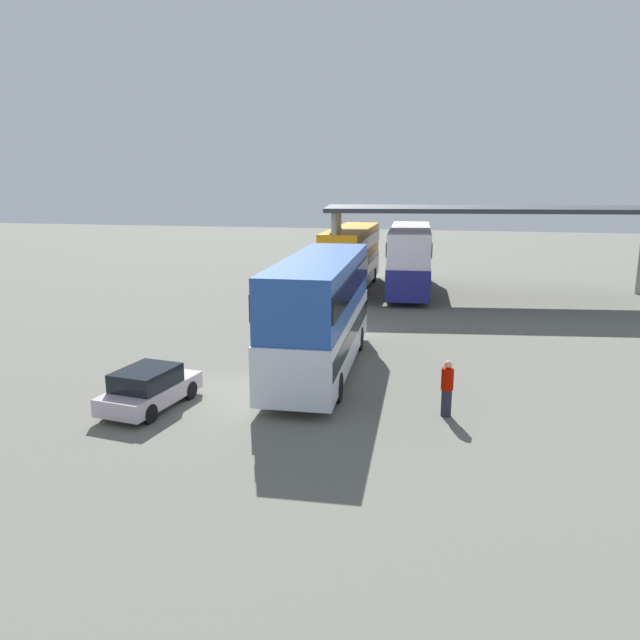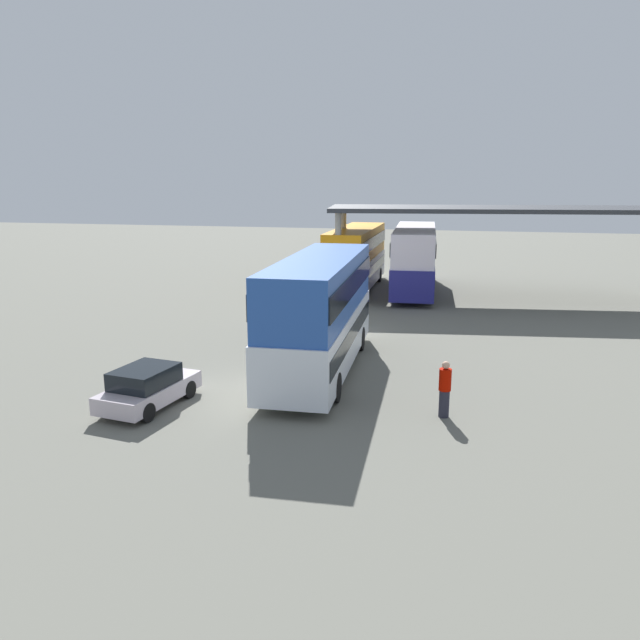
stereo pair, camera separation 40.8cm
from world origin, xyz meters
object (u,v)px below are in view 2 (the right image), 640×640
at_px(double_decker_near_canopy, 356,256).
at_px(pedestrian_waiting, 445,389).
at_px(double_decker_mid_row, 415,257).
at_px(double_decker_main, 320,310).
at_px(parked_hatchback, 148,387).

bearing_deg(double_decker_near_canopy, pedestrian_waiting, -163.24).
bearing_deg(double_decker_mid_row, double_decker_main, 169.94).
bearing_deg(double_decker_near_canopy, parked_hatchback, 172.85).
xyz_separation_m(parked_hatchback, pedestrian_waiting, (9.34, 1.25, 0.23)).
distance_m(parked_hatchback, double_decker_mid_row, 23.72).
relative_size(double_decker_main, double_decker_near_canopy, 0.96).
bearing_deg(parked_hatchback, double_decker_main, -33.64).
relative_size(double_decker_mid_row, pedestrian_waiting, 6.32).
bearing_deg(pedestrian_waiting, double_decker_near_canopy, 138.23).
height_order(double_decker_near_canopy, double_decker_mid_row, double_decker_mid_row).
bearing_deg(double_decker_main, parked_hatchback, 135.72).
height_order(parked_hatchback, double_decker_mid_row, double_decker_mid_row).
bearing_deg(double_decker_mid_row, pedestrian_waiting, -176.12).
height_order(double_decker_main, double_decker_near_canopy, double_decker_main).
xyz_separation_m(parked_hatchback, double_decker_near_canopy, (2.95, 22.76, 1.56)).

